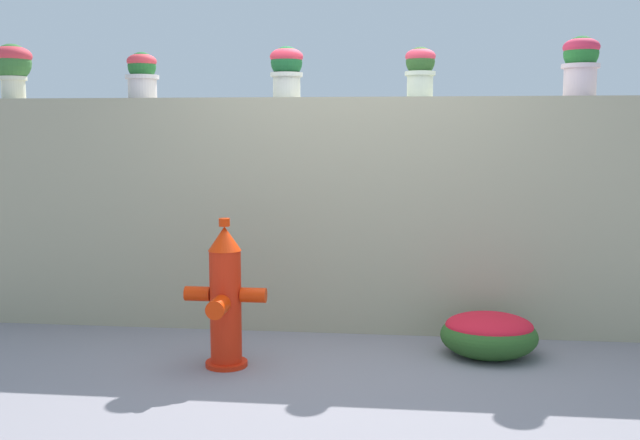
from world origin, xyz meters
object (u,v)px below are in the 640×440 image
fire_hydrant (225,299)px  potted_plant_1 (142,73)px  potted_plant_2 (287,67)px  potted_plant_3 (420,68)px  potted_plant_0 (12,64)px  flower_bush_left (489,333)px  potted_plant_4 (581,61)px

fire_hydrant → potted_plant_1: bearing=129.9°
potted_plant_2 → potted_plant_3: 0.97m
potted_plant_3 → fire_hydrant: 2.19m
potted_plant_0 → potted_plant_1: potted_plant_0 is taller
flower_bush_left → potted_plant_3: bearing=126.6°
potted_plant_0 → flower_bush_left: 4.08m
potted_plant_1 → fire_hydrant: (0.88, -1.05, -1.49)m
potted_plant_3 → fire_hydrant: size_ratio=0.38×
potted_plant_4 → flower_bush_left: (-0.66, -0.65, -1.82)m
potted_plant_3 → potted_plant_4: potted_plant_4 is taller
potted_plant_0 → potted_plant_3: (3.12, 0.00, -0.06)m
potted_plant_1 → potted_plant_4: potted_plant_4 is taller
potted_plant_1 → potted_plant_2: size_ratio=0.94×
fire_hydrant → potted_plant_3: bearing=40.8°
potted_plant_3 → flower_bush_left: size_ratio=0.57×
potted_plant_0 → potted_plant_1: bearing=0.4°
potted_plant_3 → potted_plant_2: bearing=-177.3°
potted_plant_1 → potted_plant_2: bearing=-2.7°
potted_plant_0 → potted_plant_4: potted_plant_4 is taller
potted_plant_4 → potted_plant_2: bearing=-178.2°
potted_plant_1 → potted_plant_3: 2.09m
potted_plant_2 → potted_plant_3: potted_plant_2 is taller
potted_plant_2 → flower_bush_left: bearing=-22.0°
potted_plant_0 → potted_plant_2: size_ratio=1.14×
flower_bush_left → potted_plant_0: bearing=170.1°
potted_plant_3 → potted_plant_0: bearing=-180.0°
flower_bush_left → potted_plant_4: bearing=44.5°
potted_plant_1 → potted_plant_3: (2.09, -0.01, 0.02)m
fire_hydrant → flower_bush_left: bearing=13.9°
potted_plant_0 → potted_plant_3: size_ratio=1.17×
potted_plant_0 → potted_plant_3: 3.12m
potted_plant_2 → flower_bush_left: 2.37m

